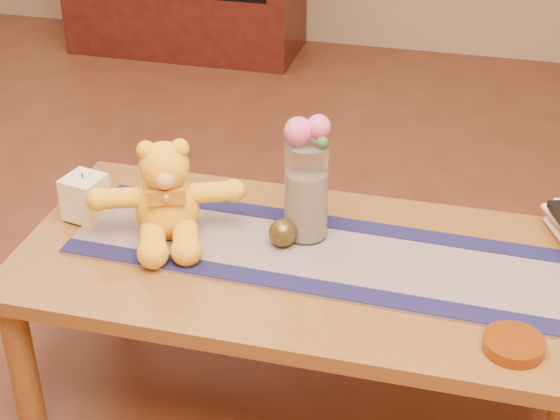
% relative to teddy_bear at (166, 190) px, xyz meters
% --- Properties ---
extents(floor, '(5.50, 5.50, 0.00)m').
position_rel_teddy_bear_xyz_m(floor, '(0.35, -0.02, -0.58)').
color(floor, '#532717').
rests_on(floor, ground).
extents(coffee_table_top, '(1.40, 0.70, 0.04)m').
position_rel_teddy_bear_xyz_m(coffee_table_top, '(0.35, -0.02, -0.15)').
color(coffee_table_top, brown).
rests_on(coffee_table_top, floor).
extents(table_leg_fl, '(0.07, 0.07, 0.41)m').
position_rel_teddy_bear_xyz_m(table_leg_fl, '(-0.29, -0.31, -0.38)').
color(table_leg_fl, brown).
rests_on(table_leg_fl, floor).
extents(table_leg_bl, '(0.07, 0.07, 0.41)m').
position_rel_teddy_bear_xyz_m(table_leg_bl, '(-0.29, 0.27, -0.38)').
color(table_leg_bl, brown).
rests_on(table_leg_bl, floor).
extents(table_leg_br, '(0.07, 0.07, 0.41)m').
position_rel_teddy_bear_xyz_m(table_leg_br, '(0.99, 0.27, -0.38)').
color(table_leg_br, brown).
rests_on(table_leg_br, floor).
extents(persian_runner, '(1.21, 0.39, 0.01)m').
position_rel_teddy_bear_xyz_m(persian_runner, '(0.37, 0.00, -0.13)').
color(persian_runner, '#1A1F4B').
rests_on(persian_runner, coffee_table_top).
extents(runner_border_near, '(1.20, 0.10, 0.00)m').
position_rel_teddy_bear_xyz_m(runner_border_near, '(0.37, -0.14, -0.12)').
color(runner_border_near, '#171642').
rests_on(runner_border_near, persian_runner).
extents(runner_border_far, '(1.20, 0.10, 0.00)m').
position_rel_teddy_bear_xyz_m(runner_border_far, '(0.38, 0.15, -0.12)').
color(runner_border_far, '#171642').
rests_on(runner_border_far, persian_runner).
extents(teddy_bear, '(0.45, 0.42, 0.25)m').
position_rel_teddy_bear_xyz_m(teddy_bear, '(0.00, 0.00, 0.00)').
color(teddy_bear, yellow).
rests_on(teddy_bear, persian_runner).
extents(pillar_candle, '(0.11, 0.11, 0.12)m').
position_rel_teddy_bear_xyz_m(pillar_candle, '(-0.24, 0.02, -0.07)').
color(pillar_candle, '#F9F2B8').
rests_on(pillar_candle, persian_runner).
extents(candle_wick, '(0.00, 0.00, 0.01)m').
position_rel_teddy_bear_xyz_m(candle_wick, '(-0.24, 0.02, -0.00)').
color(candle_wick, black).
rests_on(candle_wick, pillar_candle).
extents(glass_vase, '(0.11, 0.11, 0.26)m').
position_rel_teddy_bear_xyz_m(glass_vase, '(0.34, 0.07, 0.01)').
color(glass_vase, silver).
rests_on(glass_vase, persian_runner).
extents(potpourri_fill, '(0.09, 0.09, 0.18)m').
position_rel_teddy_bear_xyz_m(potpourri_fill, '(0.34, 0.07, -0.03)').
color(potpourri_fill, beige).
rests_on(potpourri_fill, glass_vase).
extents(rose_left, '(0.07, 0.07, 0.07)m').
position_rel_teddy_bear_xyz_m(rose_left, '(0.32, 0.06, 0.17)').
color(rose_left, '#ED5392').
rests_on(rose_left, glass_vase).
extents(rose_right, '(0.06, 0.06, 0.06)m').
position_rel_teddy_bear_xyz_m(rose_right, '(0.37, 0.08, 0.18)').
color(rose_right, '#ED5392').
rests_on(rose_right, glass_vase).
extents(blue_flower_back, '(0.04, 0.04, 0.04)m').
position_rel_teddy_bear_xyz_m(blue_flower_back, '(0.35, 0.11, 0.16)').
color(blue_flower_back, '#445194').
rests_on(blue_flower_back, glass_vase).
extents(blue_flower_side, '(0.04, 0.04, 0.04)m').
position_rel_teddy_bear_xyz_m(blue_flower_side, '(0.31, 0.09, 0.16)').
color(blue_flower_side, '#445194').
rests_on(blue_flower_side, glass_vase).
extents(leaf_sprig, '(0.03, 0.03, 0.03)m').
position_rel_teddy_bear_xyz_m(leaf_sprig, '(0.38, 0.05, 0.15)').
color(leaf_sprig, '#33662D').
rests_on(leaf_sprig, glass_vase).
extents(bronze_ball, '(0.08, 0.08, 0.07)m').
position_rel_teddy_bear_xyz_m(bronze_ball, '(0.30, 0.01, -0.09)').
color(bronze_ball, '#52421B').
rests_on(bronze_ball, persian_runner).
extents(book_bottom, '(0.24, 0.27, 0.02)m').
position_rel_teddy_bear_xyz_m(book_bottom, '(0.97, 0.19, -0.12)').
color(book_bottom, '#F9E0C0').
rests_on(book_bottom, coffee_table_top).
extents(book_upper, '(0.24, 0.27, 0.02)m').
position_rel_teddy_bear_xyz_m(book_upper, '(0.97, 0.19, -0.08)').
color(book_upper, '#F9E0C0').
rests_on(book_upper, book_lower).
extents(amber_dish, '(0.16, 0.16, 0.03)m').
position_rel_teddy_bear_xyz_m(amber_dish, '(0.87, -0.25, -0.12)').
color(amber_dish, '#BF5914').
rests_on(amber_dish, coffee_table_top).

